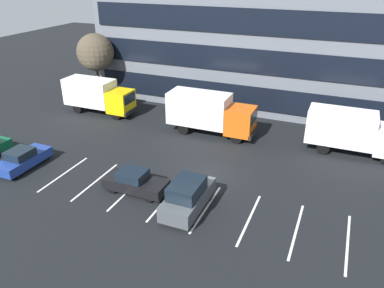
{
  "coord_description": "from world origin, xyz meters",
  "views": [
    {
      "loc": [
        8.23,
        -22.4,
        14.0
      ],
      "look_at": [
        -1.94,
        1.73,
        1.4
      ],
      "focal_mm": 35.3,
      "sensor_mm": 36.0,
      "label": 1
    }
  ],
  "objects_px": {
    "box_truck_orange": "(210,112)",
    "bare_tree": "(95,52)",
    "box_truck_white": "(353,131)",
    "suv_charcoal": "(188,196)",
    "sedan_navy": "(23,159)",
    "box_truck_yellow": "(98,95)",
    "sedan_black": "(135,182)"
  },
  "relations": [
    {
      "from": "box_truck_yellow",
      "to": "suv_charcoal",
      "type": "bearing_deg",
      "value": -38.58
    },
    {
      "from": "box_truck_yellow",
      "to": "box_truck_white",
      "type": "bearing_deg",
      "value": 0.42
    },
    {
      "from": "suv_charcoal",
      "to": "sedan_black",
      "type": "bearing_deg",
      "value": 172.13
    },
    {
      "from": "box_truck_yellow",
      "to": "bare_tree",
      "type": "xyz_separation_m",
      "value": [
        -2.15,
        3.18,
        3.46
      ]
    },
    {
      "from": "box_truck_white",
      "to": "box_truck_yellow",
      "type": "relative_size",
      "value": 1.02
    },
    {
      "from": "suv_charcoal",
      "to": "sedan_navy",
      "type": "distance_m",
      "value": 13.6
    },
    {
      "from": "box_truck_orange",
      "to": "bare_tree",
      "type": "xyz_separation_m",
      "value": [
        -14.48,
        3.74,
        3.33
      ]
    },
    {
      "from": "box_truck_orange",
      "to": "sedan_navy",
      "type": "xyz_separation_m",
      "value": [
        -10.68,
        -11.43,
        -1.33
      ]
    },
    {
      "from": "box_truck_white",
      "to": "sedan_navy",
      "type": "bearing_deg",
      "value": -151.68
    },
    {
      "from": "box_truck_orange",
      "to": "suv_charcoal",
      "type": "xyz_separation_m",
      "value": [
        2.91,
        -11.6,
        -1.04
      ]
    },
    {
      "from": "box_truck_orange",
      "to": "suv_charcoal",
      "type": "distance_m",
      "value": 12.0
    },
    {
      "from": "box_truck_orange",
      "to": "sedan_black",
      "type": "distance_m",
      "value": 11.17
    },
    {
      "from": "sedan_navy",
      "to": "bare_tree",
      "type": "bearing_deg",
      "value": 104.03
    },
    {
      "from": "bare_tree",
      "to": "suv_charcoal",
      "type": "bearing_deg",
      "value": -41.41
    },
    {
      "from": "box_truck_yellow",
      "to": "sedan_navy",
      "type": "bearing_deg",
      "value": -82.2
    },
    {
      "from": "sedan_navy",
      "to": "bare_tree",
      "type": "distance_m",
      "value": 16.32
    },
    {
      "from": "box_truck_orange",
      "to": "sedan_black",
      "type": "height_order",
      "value": "box_truck_orange"
    },
    {
      "from": "suv_charcoal",
      "to": "sedan_black",
      "type": "distance_m",
      "value": 4.16
    },
    {
      "from": "box_truck_orange",
      "to": "suv_charcoal",
      "type": "relative_size",
      "value": 1.7
    },
    {
      "from": "box_truck_white",
      "to": "box_truck_orange",
      "type": "xyz_separation_m",
      "value": [
        -11.9,
        -0.74,
        0.1
      ]
    },
    {
      "from": "box_truck_yellow",
      "to": "suv_charcoal",
      "type": "xyz_separation_m",
      "value": [
        15.24,
        -12.16,
        -0.91
      ]
    },
    {
      "from": "box_truck_white",
      "to": "bare_tree",
      "type": "height_order",
      "value": "bare_tree"
    },
    {
      "from": "sedan_black",
      "to": "box_truck_yellow",
      "type": "bearing_deg",
      "value": 133.85
    },
    {
      "from": "bare_tree",
      "to": "sedan_navy",
      "type": "bearing_deg",
      "value": -75.97
    },
    {
      "from": "sedan_black",
      "to": "bare_tree",
      "type": "relative_size",
      "value": 0.59
    },
    {
      "from": "box_truck_white",
      "to": "box_truck_orange",
      "type": "relative_size",
      "value": 0.95
    },
    {
      "from": "sedan_black",
      "to": "bare_tree",
      "type": "bearing_deg",
      "value": 131.96
    },
    {
      "from": "box_truck_white",
      "to": "suv_charcoal",
      "type": "bearing_deg",
      "value": -126.08
    },
    {
      "from": "box_truck_white",
      "to": "suv_charcoal",
      "type": "xyz_separation_m",
      "value": [
        -8.99,
        -12.33,
        -0.95
      ]
    },
    {
      "from": "box_truck_yellow",
      "to": "sedan_black",
      "type": "relative_size",
      "value": 1.71
    },
    {
      "from": "box_truck_white",
      "to": "box_truck_yellow",
      "type": "bearing_deg",
      "value": -179.58
    },
    {
      "from": "box_truck_yellow",
      "to": "box_truck_orange",
      "type": "distance_m",
      "value": 12.34
    }
  ]
}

